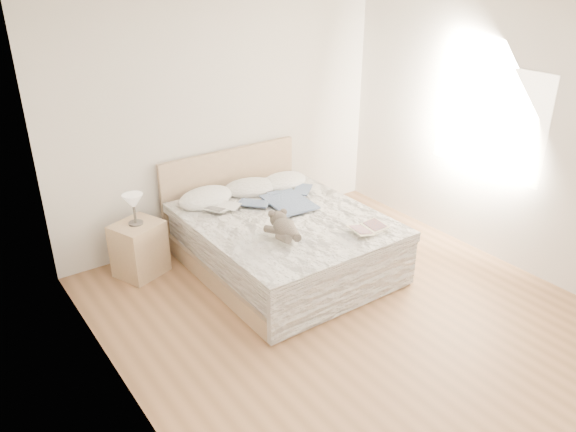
# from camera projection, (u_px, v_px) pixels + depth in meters

# --- Properties ---
(floor) EXTENTS (4.00, 4.50, 0.00)m
(floor) POSITION_uv_depth(u_px,v_px,m) (355.00, 319.00, 5.07)
(floor) COLOR brown
(floor) RESTS_ON ground
(ceiling) EXTENTS (4.00, 4.50, 0.00)m
(ceiling) POSITION_uv_depth(u_px,v_px,m) (374.00, 0.00, 3.91)
(ceiling) COLOR white
(ceiling) RESTS_ON ground
(wall_back) EXTENTS (4.00, 0.02, 2.70)m
(wall_back) POSITION_uv_depth(u_px,v_px,m) (224.00, 118.00, 6.15)
(wall_back) COLOR silver
(wall_back) RESTS_ON ground
(wall_left) EXTENTS (0.02, 4.50, 2.70)m
(wall_left) POSITION_uv_depth(u_px,v_px,m) (121.00, 249.00, 3.44)
(wall_left) COLOR silver
(wall_left) RESTS_ON ground
(wall_right) EXTENTS (0.02, 4.50, 2.70)m
(wall_right) POSITION_uv_depth(u_px,v_px,m) (514.00, 136.00, 5.54)
(wall_right) COLOR silver
(wall_right) RESTS_ON ground
(window) EXTENTS (0.02, 1.30, 1.10)m
(window) POSITION_uv_depth(u_px,v_px,m) (489.00, 120.00, 5.71)
(window) COLOR white
(window) RESTS_ON wall_right
(bed) EXTENTS (1.72, 2.14, 1.00)m
(bed) POSITION_uv_depth(u_px,v_px,m) (280.00, 239.00, 5.82)
(bed) COLOR tan
(bed) RESTS_ON floor
(nightstand) EXTENTS (0.56, 0.53, 0.56)m
(nightstand) POSITION_uv_depth(u_px,v_px,m) (139.00, 249.00, 5.67)
(nightstand) COLOR tan
(nightstand) RESTS_ON floor
(table_lamp) EXTENTS (0.23, 0.23, 0.32)m
(table_lamp) POSITION_uv_depth(u_px,v_px,m) (133.00, 203.00, 5.46)
(table_lamp) COLOR #4E4844
(table_lamp) RESTS_ON nightstand
(pillow_left) EXTENTS (0.71, 0.57, 0.19)m
(pillow_left) POSITION_uv_depth(u_px,v_px,m) (206.00, 198.00, 5.94)
(pillow_left) COLOR white
(pillow_left) RESTS_ON bed
(pillow_middle) EXTENTS (0.68, 0.55, 0.18)m
(pillow_middle) POSITION_uv_depth(u_px,v_px,m) (250.00, 188.00, 6.20)
(pillow_middle) COLOR white
(pillow_middle) RESTS_ON bed
(pillow_right) EXTENTS (0.62, 0.47, 0.17)m
(pillow_right) POSITION_uv_depth(u_px,v_px,m) (284.00, 181.00, 6.36)
(pillow_right) COLOR white
(pillow_right) RESTS_ON bed
(blouse) EXTENTS (0.68, 0.72, 0.03)m
(blouse) POSITION_uv_depth(u_px,v_px,m) (289.00, 202.00, 5.87)
(blouse) COLOR #405376
(blouse) RESTS_ON bed
(photo_book) EXTENTS (0.40, 0.36, 0.02)m
(photo_book) POSITION_uv_depth(u_px,v_px,m) (222.00, 208.00, 5.72)
(photo_book) COLOR silver
(photo_book) RESTS_ON bed
(childrens_book) EXTENTS (0.39, 0.29, 0.02)m
(childrens_book) POSITION_uv_depth(u_px,v_px,m) (368.00, 229.00, 5.30)
(childrens_book) COLOR #EFE6C1
(childrens_book) RESTS_ON bed
(teddy_bear) EXTENTS (0.33, 0.42, 0.20)m
(teddy_bear) POSITION_uv_depth(u_px,v_px,m) (285.00, 236.00, 5.12)
(teddy_bear) COLOR brown
(teddy_bear) RESTS_ON bed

